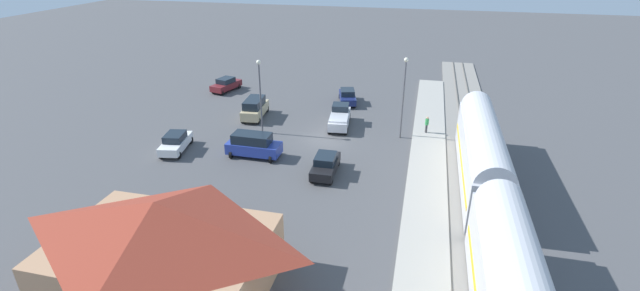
# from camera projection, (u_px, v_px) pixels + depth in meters

# --- Properties ---
(ground_plane) EXTENTS (200.00, 200.00, 0.00)m
(ground_plane) POSITION_uv_depth(u_px,v_px,m) (325.00, 140.00, 43.65)
(ground_plane) COLOR #4C4C4F
(railway_track) EXTENTS (4.80, 70.00, 0.30)m
(railway_track) POSITION_uv_depth(u_px,v_px,m) (472.00, 154.00, 40.61)
(railway_track) COLOR gray
(railway_track) RESTS_ON ground
(platform) EXTENTS (3.20, 46.00, 0.30)m
(platform) POSITION_uv_depth(u_px,v_px,m) (428.00, 149.00, 41.45)
(platform) COLOR #A8A399
(platform) RESTS_ON ground
(station_building) EXTENTS (12.19, 8.56, 5.62)m
(station_building) POSITION_uv_depth(u_px,v_px,m) (161.00, 245.00, 23.87)
(station_building) COLOR tan
(station_building) RESTS_ON ground
(pedestrian_on_platform) EXTENTS (0.36, 0.36, 1.71)m
(pedestrian_on_platform) POSITION_uv_depth(u_px,v_px,m) (427.00, 123.00, 44.33)
(pedestrian_on_platform) COLOR #333338
(pedestrian_on_platform) RESTS_ON platform
(suv_tan) EXTENTS (2.41, 5.06, 2.22)m
(suv_tan) POSITION_uv_depth(u_px,v_px,m) (255.00, 108.00, 48.93)
(suv_tan) COLOR #C6B284
(suv_tan) RESTS_ON ground
(sedan_navy) EXTENTS (2.89, 4.81, 1.74)m
(sedan_navy) POSITION_uv_depth(u_px,v_px,m) (347.00, 96.00, 53.47)
(sedan_navy) COLOR navy
(sedan_navy) RESTS_ON ground
(suv_blue) EXTENTS (4.91, 2.42, 2.22)m
(suv_blue) POSITION_uv_depth(u_px,v_px,m) (253.00, 145.00, 39.96)
(suv_blue) COLOR #283D9E
(suv_blue) RESTS_ON ground
(sedan_white) EXTENTS (2.63, 4.76, 1.74)m
(sedan_white) POSITION_uv_depth(u_px,v_px,m) (176.00, 142.00, 41.14)
(sedan_white) COLOR white
(sedan_white) RESTS_ON ground
(pickup_silver) EXTENTS (2.52, 5.58, 2.14)m
(pickup_silver) POSITION_uv_depth(u_px,v_px,m) (340.00, 117.00, 46.68)
(pickup_silver) COLOR silver
(pickup_silver) RESTS_ON ground
(sedan_black) EXTENTS (1.96, 4.55, 1.74)m
(sedan_black) POSITION_uv_depth(u_px,v_px,m) (325.00, 164.00, 37.00)
(sedan_black) COLOR black
(sedan_black) RESTS_ON ground
(sedan_maroon) EXTENTS (2.87, 4.81, 1.74)m
(sedan_maroon) POSITION_uv_depth(u_px,v_px,m) (226.00, 84.00, 57.97)
(sedan_maroon) COLOR maroon
(sedan_maroon) RESTS_ON ground
(light_pole_near_platform) EXTENTS (0.44, 0.44, 8.12)m
(light_pole_near_platform) POSITION_uv_depth(u_px,v_px,m) (404.00, 89.00, 42.20)
(light_pole_near_platform) COLOR #515156
(light_pole_near_platform) RESTS_ON ground
(light_pole_lot_center) EXTENTS (0.44, 0.44, 7.59)m
(light_pole_lot_center) POSITION_uv_depth(u_px,v_px,m) (260.00, 88.00, 43.46)
(light_pole_lot_center) COLOR #515156
(light_pole_lot_center) RESTS_ON ground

